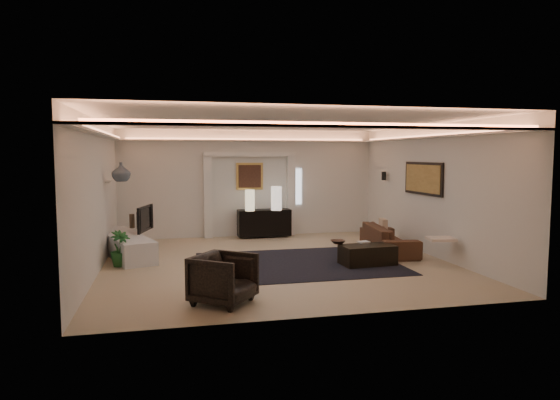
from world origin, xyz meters
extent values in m
plane|color=tan|center=(0.00, 0.00, 0.00)|extent=(7.00, 7.00, 0.00)
plane|color=white|center=(0.00, 0.00, 2.90)|extent=(7.00, 7.00, 0.00)
plane|color=silver|center=(0.00, 3.50, 1.45)|extent=(7.00, 0.00, 7.00)
plane|color=silver|center=(0.00, -3.50, 1.45)|extent=(7.00, 0.00, 7.00)
plane|color=silver|center=(-3.50, 0.00, 1.45)|extent=(0.00, 7.00, 7.00)
plane|color=silver|center=(3.50, 0.00, 1.45)|extent=(0.00, 7.00, 7.00)
cube|color=silver|center=(0.00, 0.00, 2.62)|extent=(7.00, 7.00, 0.04)
cube|color=white|center=(1.35, 3.48, 1.35)|extent=(0.25, 0.03, 1.00)
cube|color=black|center=(0.40, -0.20, 0.01)|extent=(4.00, 3.00, 0.01)
cube|color=silver|center=(-1.15, 3.40, 1.10)|extent=(0.22, 0.20, 2.20)
cube|color=silver|center=(1.15, 3.40, 1.10)|extent=(0.22, 0.20, 2.20)
cube|color=silver|center=(0.00, 3.40, 2.25)|extent=(2.52, 0.20, 0.12)
cube|color=tan|center=(0.00, 3.47, 1.65)|extent=(0.74, 0.04, 0.74)
cube|color=#4C2D1E|center=(0.00, 3.44, 1.65)|extent=(0.62, 0.02, 0.62)
cube|color=black|center=(3.47, 0.30, 1.70)|extent=(0.04, 1.64, 0.74)
cube|color=tan|center=(3.44, 0.30, 1.70)|extent=(0.02, 1.50, 0.62)
cylinder|color=black|center=(3.38, 2.20, 1.68)|extent=(0.12, 0.12, 0.22)
cube|color=silver|center=(-3.44, 1.40, 1.65)|extent=(0.10, 0.55, 0.04)
cube|color=black|center=(0.34, 3.16, 0.40)|extent=(1.43, 0.46, 0.71)
cylinder|color=#FFEDB6|center=(-0.08, 2.94, 1.09)|extent=(0.33, 0.33, 0.56)
cylinder|color=silver|center=(0.63, 2.94, 1.09)|extent=(0.30, 0.30, 0.64)
cube|color=silver|center=(-3.15, 1.41, 0.22)|extent=(1.51, 2.78, 0.51)
imported|color=black|center=(-2.81, 1.82, 0.74)|extent=(1.02, 0.40, 0.59)
cylinder|color=#443526|center=(-3.05, 2.40, 0.64)|extent=(0.14, 0.14, 0.34)
imported|color=#3D4D61|center=(-3.15, 1.09, 1.87)|extent=(0.41, 0.41, 0.41)
imported|color=#1E5421|center=(-3.15, 0.38, 0.36)|extent=(0.56, 0.56, 0.72)
imported|color=#4E331F|center=(2.74, 0.50, 0.31)|extent=(2.20, 1.10, 0.61)
cube|color=beige|center=(3.15, -1.04, 0.55)|extent=(0.58, 0.50, 0.06)
cube|color=tan|center=(2.69, 0.69, 0.55)|extent=(0.20, 0.42, 0.40)
cube|color=black|center=(1.75, -0.62, 0.20)|extent=(1.12, 0.67, 0.40)
imported|color=#452C1F|center=(1.21, -0.33, 0.45)|extent=(0.30, 0.30, 0.07)
cube|color=white|center=(1.78, -0.33, 0.42)|extent=(0.27, 0.22, 0.03)
imported|color=#322619|center=(-1.40, -2.59, 0.38)|extent=(1.15, 1.15, 0.76)
camera|label=1|loc=(-2.18, -9.83, 2.23)|focal=31.52mm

